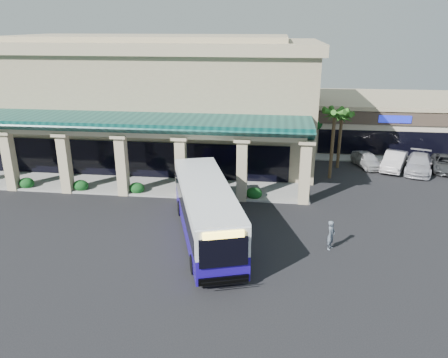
# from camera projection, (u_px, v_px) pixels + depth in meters

# --- Properties ---
(ground) EXTENTS (110.00, 110.00, 0.00)m
(ground) POSITION_uv_depth(u_px,v_px,m) (211.00, 230.00, 27.71)
(ground) COLOR black
(main_building) EXTENTS (30.80, 14.80, 11.35)m
(main_building) POSITION_uv_depth(u_px,v_px,m) (153.00, 98.00, 41.67)
(main_building) COLOR tan
(main_building) RESTS_ON ground
(arcade) EXTENTS (30.00, 6.20, 5.70)m
(arcade) POSITION_uv_depth(u_px,v_px,m) (122.00, 153.00, 34.02)
(arcade) COLOR #093834
(arcade) RESTS_ON ground
(strip_mall) EXTENTS (22.50, 12.50, 4.90)m
(strip_mall) POSITION_uv_depth(u_px,v_px,m) (408.00, 120.00, 47.25)
(strip_mall) COLOR beige
(strip_mall) RESTS_ON ground
(palm_0) EXTENTS (2.40, 2.40, 6.60)m
(palm_0) POSITION_uv_depth(u_px,v_px,m) (333.00, 140.00, 35.90)
(palm_0) COLOR #245A18
(palm_0) RESTS_ON ground
(palm_1) EXTENTS (2.40, 2.40, 5.80)m
(palm_1) POSITION_uv_depth(u_px,v_px,m) (340.00, 136.00, 38.73)
(palm_1) COLOR #245A18
(palm_1) RESTS_ON ground
(broadleaf_tree) EXTENTS (2.60, 2.60, 4.81)m
(broadleaf_tree) POSITION_uv_depth(u_px,v_px,m) (313.00, 129.00, 43.80)
(broadleaf_tree) COLOR #0D3C12
(broadleaf_tree) RESTS_ON ground
(transit_bus) EXTENTS (6.33, 12.35, 3.37)m
(transit_bus) POSITION_uv_depth(u_px,v_px,m) (206.00, 212.00, 26.22)
(transit_bus) COLOR #200E9D
(transit_bus) RESTS_ON ground
(pedestrian) EXTENTS (0.65, 0.76, 1.76)m
(pedestrian) POSITION_uv_depth(u_px,v_px,m) (331.00, 235.00, 25.10)
(pedestrian) COLOR slate
(pedestrian) RESTS_ON ground
(car_silver) EXTENTS (2.71, 4.36, 1.38)m
(car_silver) POSITION_uv_depth(u_px,v_px,m) (367.00, 160.00, 39.63)
(car_silver) COLOR #BCBCBC
(car_silver) RESTS_ON ground
(car_white) EXTENTS (3.35, 5.09, 1.58)m
(car_white) POSITION_uv_depth(u_px,v_px,m) (394.00, 161.00, 38.95)
(car_white) COLOR silver
(car_white) RESTS_ON ground
(car_red) EXTENTS (3.64, 5.64, 1.52)m
(car_red) POSITION_uv_depth(u_px,v_px,m) (419.00, 164.00, 38.27)
(car_red) COLOR #BCBAC2
(car_red) RESTS_ON ground
(car_gray) EXTENTS (3.31, 5.19, 1.33)m
(car_gray) POSITION_uv_depth(u_px,v_px,m) (446.00, 163.00, 38.65)
(car_gray) COLOR #3B3D40
(car_gray) RESTS_ON ground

